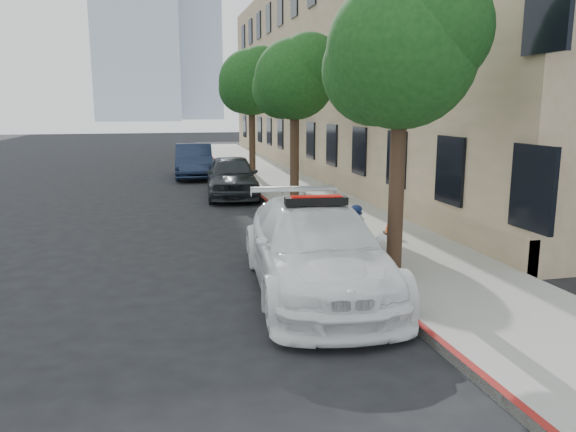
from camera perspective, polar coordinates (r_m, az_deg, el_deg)
The scene contains 13 objects.
ground at distance 12.48m, azimuth -5.51°, elevation -4.23°, with size 120.00×120.00×0.00m, color black.
sidewalk at distance 22.77m, azimuth -0.12°, elevation 3.01°, with size 3.20×50.00×0.15m, color gray.
curb_strip at distance 22.47m, azimuth -3.95°, elevation 2.87°, with size 0.12×50.00×0.15m, color maroon.
building at distance 29.08m, azimuth 8.61°, elevation 14.37°, with size 8.00×36.00×10.00m, color tan.
tower_right at distance 148.49m, azimuth -9.88°, elevation 18.21°, with size 14.00×14.00×44.00m, color #9EA8B7.
tree_near at distance 10.96m, azimuth 11.64°, elevation 16.03°, with size 2.92×2.82×5.62m.
tree_mid at distance 18.51m, azimuth 0.78°, elevation 13.81°, with size 2.77×2.64×5.43m.
tree_far at distance 26.34m, azimuth -3.66°, elevation 13.48°, with size 3.10×3.00×5.81m.
police_car at distance 10.02m, azimuth 2.82°, elevation -3.29°, with size 2.74×5.70×1.75m.
parked_car_mid at distance 20.64m, azimuth -5.72°, elevation 4.03°, with size 1.81×4.49×1.53m, color #21252A.
parked_car_far at distance 26.63m, azimuth -9.53°, elevation 5.55°, with size 1.64×4.70×1.55m, color #161F37.
fire_hydrant at distance 13.18m, azimuth 6.91°, elevation -0.82°, with size 0.37×0.34×0.89m.
traffic_cone at distance 14.24m, azimuth 10.36°, elevation -0.56°, with size 0.39×0.39×0.61m.
Camera 1 is at (-1.66, -11.92, 3.30)m, focal length 35.00 mm.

